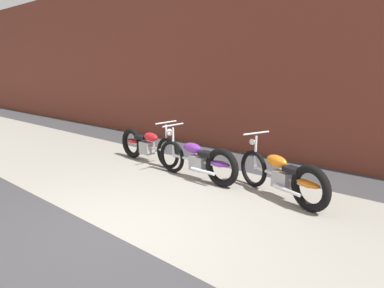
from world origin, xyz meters
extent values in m
plane|color=#38383A|center=(0.00, 0.00, 0.00)|extent=(80.00, 80.00, 0.00)
cube|color=gray|center=(0.00, 1.75, 0.00)|extent=(36.00, 3.50, 0.01)
cube|color=brown|center=(0.00, 5.20, 2.48)|extent=(36.00, 0.50, 4.96)
torus|color=black|center=(-1.50, 2.64, 0.34)|extent=(0.68, 0.12, 0.68)
torus|color=black|center=(-2.80, 2.73, 0.36)|extent=(0.74, 0.18, 0.73)
cylinder|color=silver|center=(-2.15, 2.69, 0.38)|extent=(1.24, 0.13, 0.06)
cube|color=#99999E|center=(-2.23, 2.69, 0.34)|extent=(0.33, 0.24, 0.28)
ellipsoid|color=red|center=(-2.07, 2.68, 0.62)|extent=(0.45, 0.22, 0.20)
ellipsoid|color=red|center=(-2.75, 2.72, 0.42)|extent=(0.45, 0.21, 0.10)
cube|color=black|center=(-2.43, 2.70, 0.56)|extent=(0.29, 0.22, 0.08)
cylinder|color=silver|center=(-1.54, 2.65, 0.65)|extent=(0.05, 0.05, 0.62)
cylinder|color=silver|center=(-1.54, 2.65, 1.01)|extent=(0.07, 0.58, 0.03)
sphere|color=white|center=(-1.45, 2.64, 0.83)|extent=(0.11, 0.11, 0.11)
cylinder|color=silver|center=(-2.46, 2.86, 0.26)|extent=(0.55, 0.09, 0.06)
torus|color=black|center=(-1.23, 2.49, 0.34)|extent=(0.68, 0.10, 0.68)
torus|color=black|center=(0.07, 2.45, 0.36)|extent=(0.73, 0.15, 0.73)
cylinder|color=silver|center=(-0.58, 2.47, 0.38)|extent=(1.24, 0.09, 0.06)
cube|color=#99999E|center=(-0.50, 2.47, 0.34)|extent=(0.33, 0.23, 0.28)
ellipsoid|color=#6B2D93|center=(-0.66, 2.47, 0.62)|extent=(0.45, 0.20, 0.20)
ellipsoid|color=#6B2D93|center=(0.02, 2.45, 0.42)|extent=(0.45, 0.19, 0.10)
cube|color=black|center=(-0.30, 2.46, 0.56)|extent=(0.29, 0.21, 0.08)
cylinder|color=silver|center=(-1.19, 2.49, 0.65)|extent=(0.05, 0.05, 0.62)
cylinder|color=silver|center=(-1.19, 2.49, 1.01)|extent=(0.05, 0.58, 0.03)
sphere|color=white|center=(-1.29, 2.49, 0.83)|extent=(0.11, 0.11, 0.11)
cylinder|color=silver|center=(-0.27, 2.31, 0.26)|extent=(0.55, 0.08, 0.06)
torus|color=black|center=(0.50, 2.85, 0.34)|extent=(0.67, 0.30, 0.68)
torus|color=black|center=(1.73, 2.43, 0.36)|extent=(0.73, 0.36, 0.73)
cylinder|color=silver|center=(1.11, 2.64, 0.38)|extent=(1.19, 0.45, 0.06)
cube|color=#99999E|center=(1.19, 2.61, 0.34)|extent=(0.37, 0.31, 0.28)
ellipsoid|color=orange|center=(1.04, 2.66, 0.62)|extent=(0.48, 0.32, 0.20)
ellipsoid|color=orange|center=(1.68, 2.44, 0.42)|extent=(0.47, 0.31, 0.10)
cube|color=black|center=(1.38, 2.55, 0.56)|extent=(0.33, 0.28, 0.08)
cylinder|color=silver|center=(0.54, 2.83, 0.65)|extent=(0.06, 0.06, 0.62)
cylinder|color=silver|center=(0.54, 2.83, 1.01)|extent=(0.22, 0.56, 0.03)
sphere|color=white|center=(0.44, 2.87, 0.83)|extent=(0.11, 0.11, 0.11)
cylinder|color=silver|center=(1.37, 2.39, 0.26)|extent=(0.54, 0.23, 0.06)
camera|label=1|loc=(3.52, -2.42, 2.14)|focal=31.69mm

